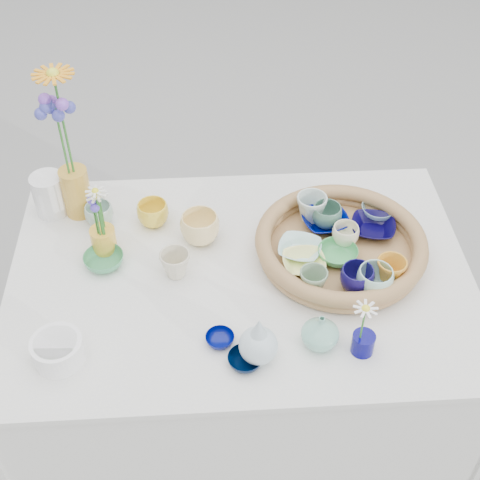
{
  "coord_description": "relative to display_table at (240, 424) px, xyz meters",
  "views": [
    {
      "loc": [
        -0.08,
        -1.26,
        2.08
      ],
      "look_at": [
        0.0,
        0.02,
        0.87
      ],
      "focal_mm": 50.0,
      "sensor_mm": 36.0,
      "label": 1
    }
  ],
  "objects": [
    {
      "name": "ground",
      "position": [
        0.0,
        0.0,
        0.0
      ],
      "size": [
        80.0,
        80.0,
        0.0
      ],
      "primitive_type": "plane",
      "color": "#9F9F9F"
    },
    {
      "name": "display_table",
      "position": [
        0.0,
        0.0,
        0.0
      ],
      "size": [
        1.26,
        0.86,
        0.77
      ],
      "primitive_type": null,
      "color": "white",
      "rests_on": "ground"
    },
    {
      "name": "wicker_tray",
      "position": [
        0.28,
        0.05,
        0.8
      ],
      "size": [
        0.47,
        0.47,
        0.08
      ],
      "primitive_type": null,
      "color": "brown",
      "rests_on": "display_table"
    },
    {
      "name": "tray_ceramic_0",
      "position": [
        0.25,
        0.16,
        0.8
      ],
      "size": [
        0.16,
        0.16,
        0.03
      ],
      "primitive_type": "imported",
      "rotation": [
        0.0,
        0.0,
        0.23
      ],
      "color": "#000967",
      "rests_on": "wicker_tray"
    },
    {
      "name": "tray_ceramic_1",
      "position": [
        0.39,
        0.12,
        0.8
      ],
      "size": [
        0.15,
        0.15,
        0.03
      ],
      "primitive_type": "imported",
      "rotation": [
        0.0,
        0.0,
        -0.23
      ],
      "color": "black",
      "rests_on": "wicker_tray"
    },
    {
      "name": "tray_ceramic_2",
      "position": [
        0.39,
        -0.07,
        0.82
      ],
      "size": [
        0.1,
        0.1,
        0.07
      ],
      "primitive_type": "imported",
      "rotation": [
        0.0,
        0.0,
        0.34
      ],
      "color": "orange",
      "rests_on": "wicker_tray"
    },
    {
      "name": "tray_ceramic_3",
      "position": [
        0.27,
        0.02,
        0.8
      ],
      "size": [
        0.13,
        0.13,
        0.03
      ],
      "primitive_type": "imported",
      "rotation": [
        0.0,
        0.0,
        -0.22
      ],
      "color": "#45A45C",
      "rests_on": "wicker_tray"
    },
    {
      "name": "tray_ceramic_4",
      "position": [
        0.18,
        -0.09,
        0.82
      ],
      "size": [
        0.1,
        0.1,
        0.07
      ],
      "primitive_type": "imported",
      "rotation": [
        0.0,
        0.0,
        -0.38
      ],
      "color": "gray",
      "rests_on": "wicker_tray"
    },
    {
      "name": "tray_ceramic_5",
      "position": [
        0.17,
        0.05,
        0.8
      ],
      "size": [
        0.15,
        0.15,
        0.03
      ],
      "primitive_type": "imported",
      "rotation": [
        0.0,
        0.0,
        -0.34
      ],
      "color": "silver",
      "rests_on": "wicker_tray"
    },
    {
      "name": "tray_ceramic_6",
      "position": [
        0.22,
        0.19,
        0.82
      ],
      "size": [
        0.11,
        0.11,
        0.08
      ],
      "primitive_type": "imported",
      "rotation": [
        0.0,
        0.0,
        0.25
      ],
      "color": "silver",
      "rests_on": "wicker_tray"
    },
    {
      "name": "tray_ceramic_7",
      "position": [
        0.3,
        0.08,
        0.81
      ],
      "size": [
        0.09,
        0.09,
        0.06
      ],
      "primitive_type": "imported",
      "rotation": [
        0.0,
        0.0,
        0.24
      ],
      "color": "#FAF0CA",
      "rests_on": "wicker_tray"
    },
    {
      "name": "tray_ceramic_8",
      "position": [
        0.42,
        0.2,
        0.8
      ],
      "size": [
        0.1,
        0.1,
        0.03
      ],
      "primitive_type": "imported",
      "rotation": [
        0.0,
        0.0,
        0.01
      ],
      "color": "#86B7CC",
      "rests_on": "wicker_tray"
    },
    {
      "name": "tray_ceramic_9",
      "position": [
        0.3,
        -0.09,
        0.82
      ],
      "size": [
        0.12,
        0.12,
        0.07
      ],
      "primitive_type": "imported",
      "rotation": [
        0.0,
        0.0,
        -0.42
      ],
      "color": "#120C4F",
      "rests_on": "wicker_tray"
    },
    {
      "name": "tray_ceramic_10",
      "position": [
        0.17,
        -0.0,
        0.8
      ],
      "size": [
        0.12,
        0.12,
        0.03
      ],
      "primitive_type": "imported",
      "rotation": [
        0.0,
        0.0,
        0.06
      ],
      "color": "#FFFD91",
      "rests_on": "wicker_tray"
    },
    {
      "name": "tray_ceramic_11",
      "position": [
        0.34,
        -0.1,
        0.82
      ],
      "size": [
        0.11,
        0.11,
        0.08
      ],
      "primitive_type": "imported",
      "rotation": [
        0.0,
        0.0,
        0.17
      ],
      "color": "#ACE6D6",
      "rests_on": "wicker_tray"
    },
    {
      "name": "tray_ceramic_12",
      "position": [
        0.26,
        0.16,
        0.82
      ],
      "size": [
        0.11,
        0.11,
        0.07
      ],
      "primitive_type": "imported",
      "rotation": [
        0.0,
        0.0,
        -0.42
      ],
      "color": "#487461",
      "rests_on": "wicker_tray"
    },
    {
      "name": "loose_ceramic_0",
      "position": [
        -0.24,
        0.22,
        0.8
      ],
      "size": [
        0.12,
        0.12,
        0.07
      ],
      "primitive_type": "imported",
      "rotation": [
        0.0,
        0.0,
        -0.43
      ],
      "color": "yellow",
      "rests_on": "display_table"
    },
    {
      "name": "loose_ceramic_1",
      "position": [
        -0.11,
        0.14,
        0.81
      ],
      "size": [
        0.14,
        0.14,
        0.09
      ],
      "primitive_type": "imported",
      "rotation": [
        0.0,
        0.0,
        -0.35
      ],
      "color": "#F9DB8F",
      "rests_on": "display_table"
    },
    {
      "name": "loose_ceramic_2",
      "position": [
        -0.37,
        0.06,
        0.78
      ],
      "size": [
        0.14,
        0.14,
        0.03
      ],
      "primitive_type": "imported",
      "rotation": [
        0.0,
        0.0,
        0.27
      ],
      "color": "#3E925E",
      "rests_on": "display_table"
    },
    {
      "name": "loose_ceramic_3",
      "position": [
        -0.17,
        0.01,
        0.8
      ],
      "size": [
        0.1,
        0.1,
        0.08
      ],
      "primitive_type": "imported",
      "rotation": [
        0.0,
        0.0,
        0.18
      ],
      "color": "beige",
      "rests_on": "display_table"
    },
    {
      "name": "loose_ceramic_4",
      "position": [
        -0.07,
        -0.23,
        0.78
      ],
      "size": [
        0.08,
        0.08,
        0.02
      ],
      "primitive_type": "imported",
      "rotation": [
        0.0,
        0.0,
        -0.11
      ],
      "color": "#00085C",
      "rests_on": "display_table"
    },
    {
      "name": "loose_ceramic_5",
      "position": [
        -0.4,
        0.23,
        0.8
      ],
      "size": [
        0.09,
        0.09,
        0.06
      ],
      "primitive_type": "imported",
      "rotation": [
        0.0,
        0.0,
        0.06
      ],
      "color": "#91B2A3",
      "rests_on": "display_table"
    },
    {
      "name": "loose_ceramic_6",
      "position": [
        -0.01,
        -0.3,
        0.78
      ],
      "size": [
        0.1,
        0.1,
        0.03
      ],
      "primitive_type": "imported",
      "rotation": [
        0.0,
        0.0,
        0.3
      ],
      "color": "black",
      "rests_on": "display_table"
    },
    {
      "name": "fluted_bowl",
      "position": [
        -0.45,
        -0.26,
        0.8
      ],
      "size": [
        0.15,
        0.15,
        0.06
      ],
      "primitive_type": null,
      "rotation": [
        0.0,
        0.0,
        0.19
      ],
      "color": "white",
      "rests_on": "display_table"
    },
    {
      "name": "bud_vase_paleblue",
      "position": [
        0.02,
        -0.29,
        0.84
      ],
      "size": [
        0.12,
        0.12,
        0.14
      ],
      "primitive_type": null,
      "rotation": [
        0.0,
        0.0,
        0.42
      ],
      "color": "silver",
      "rests_on": "display_table"
    },
    {
      "name": "bud_vase_seafoam",
      "position": [
        0.18,
        -0.25,
        0.81
      ],
      "size": [
        0.09,
        0.09,
        0.1
      ],
      "primitive_type": "imported",
      "rotation": [
        0.0,
        0.0,
        -0.02
      ],
      "color": "#7EC0A9",
      "rests_on": "display_table"
    },
    {
      "name": "bud_vase_cobalt",
      "position": [
        0.28,
        -0.28,
        0.79
      ],
      "size": [
        0.06,
        0.06,
        0.06
      ],
      "primitive_type": "cylinder",
      "rotation": [
        0.0,
        0.0,
        -0.03
      ],
      "color": "#04025D",
      "rests_on": "display_table"
    },
    {
      "name": "single_daisy",
      "position": [
        0.27,
        -0.28,
        0.87
      ],
      "size": [
        0.08,
        0.08,
        0.12
      ],
      "primitive_type": null,
      "rotation": [
        0.0,
        0.0,
        0.16
      ],
      "color": "white",
      "rests_on": "bud_vase_cobalt"
    },
    {
      "name": "tall_vase_yellow",
      "position": [
        -0.46,
        0.28,
        0.84
      ],
      "size": [
        0.09,
        0.09,
        0.15
      ],
      "primitive_type": "cylinder",
      "rotation": [
        0.0,
        0.0,
        0.11
      ],
      "color": "gold",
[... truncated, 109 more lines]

